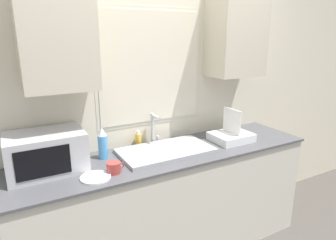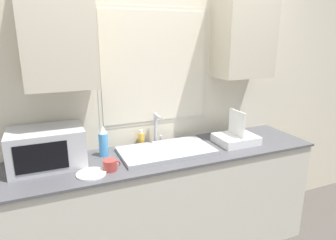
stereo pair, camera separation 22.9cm
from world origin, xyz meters
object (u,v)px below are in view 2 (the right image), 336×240
at_px(microwave, 47,148).
at_px(soap_bottle, 141,138).
at_px(spray_bottle, 103,141).
at_px(mug_near_sink, 110,165).
at_px(dish_rack, 236,138).
at_px(faucet, 157,126).

xyz_separation_m(microwave, soap_bottle, (0.75, 0.16, -0.08)).
distance_m(spray_bottle, mug_near_sink, 0.29).
xyz_separation_m(dish_rack, spray_bottle, (-1.11, 0.16, 0.07)).
bearing_deg(spray_bottle, faucet, 11.06).
bearing_deg(spray_bottle, dish_rack, -8.31).
relative_size(dish_rack, mug_near_sink, 2.76).
xyz_separation_m(spray_bottle, soap_bottle, (0.34, 0.12, -0.06)).
bearing_deg(mug_near_sink, soap_bottle, 48.40).
distance_m(dish_rack, mug_near_sink, 1.13).
relative_size(microwave, spray_bottle, 2.06).
bearing_deg(soap_bottle, faucet, -12.49).
bearing_deg(microwave, soap_bottle, 11.79).
xyz_separation_m(faucet, microwave, (-0.88, -0.13, -0.02)).
bearing_deg(soap_bottle, dish_rack, -20.32).
bearing_deg(faucet, soap_bottle, 167.51).
relative_size(faucet, mug_near_sink, 2.18).
xyz_separation_m(faucet, dish_rack, (0.64, -0.26, -0.11)).
bearing_deg(microwave, spray_bottle, 4.83).
relative_size(microwave, soap_bottle, 3.83).
relative_size(spray_bottle, soap_bottle, 1.86).
bearing_deg(mug_near_sink, faucet, 37.40).
xyz_separation_m(faucet, spray_bottle, (-0.48, -0.09, -0.04)).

